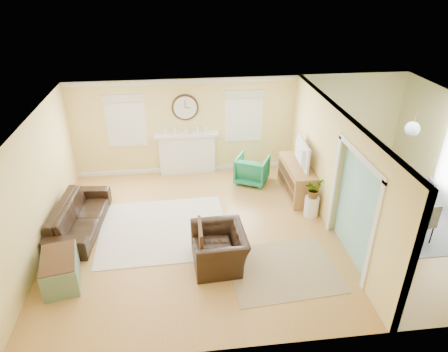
{
  "coord_description": "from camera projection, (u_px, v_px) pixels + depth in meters",
  "views": [
    {
      "loc": [
        -1.68,
        -7.05,
        5.16
      ],
      "look_at": [
        -0.8,
        0.3,
        1.2
      ],
      "focal_mm": 32.0,
      "sensor_mm": 36.0,
      "label": 1
    }
  ],
  "objects": [
    {
      "name": "fireplace",
      "position": [
        187.0,
        153.0,
        10.87
      ],
      "size": [
        1.7,
        0.3,
        1.17
      ],
      "color": "white",
      "rests_on": "ground"
    },
    {
      "name": "trunk",
      "position": [
        61.0,
        270.0,
        7.18
      ],
      "size": [
        0.78,
        1.08,
        0.56
      ],
      "color": "slate",
      "rests_on": "floor"
    },
    {
      "name": "rug_cream",
      "position": [
        164.0,
        229.0,
        8.75
      ],
      "size": [
        2.81,
        2.45,
        0.01
      ],
      "primitive_type": "cube",
      "rotation": [
        0.0,
        0.0,
        0.03
      ],
      "color": "beige",
      "rests_on": "floor"
    },
    {
      "name": "rug_grey",
      "position": [
        390.0,
        213.0,
        9.32
      ],
      "size": [
        2.6,
        3.25,
        0.01
      ],
      "primitive_type": "cube",
      "color": "slate",
      "rests_on": "floor"
    },
    {
      "name": "dining_chair_n",
      "position": [
        370.0,
        171.0,
        10.03
      ],
      "size": [
        0.5,
        0.5,
        0.93
      ],
      "color": "slate",
      "rests_on": "floor"
    },
    {
      "name": "ceiling",
      "position": [
        268.0,
        116.0,
        7.56
      ],
      "size": [
        9.0,
        6.0,
        0.02
      ],
      "primitive_type": "cube",
      "color": "white",
      "rests_on": "wall_back"
    },
    {
      "name": "dining_chair_e",
      "position": [
        421.0,
        194.0,
        9.07
      ],
      "size": [
        0.47,
        0.47,
        0.88
      ],
      "color": "slate",
      "rests_on": "floor"
    },
    {
      "name": "rug_jute",
      "position": [
        282.0,
        269.0,
        7.6
      ],
      "size": [
        2.14,
        1.8,
        0.01
      ],
      "primitive_type": "cube",
      "rotation": [
        0.0,
        0.0,
        0.07
      ],
      "color": "tan",
      "rests_on": "floor"
    },
    {
      "name": "eames_chair",
      "position": [
        219.0,
        248.0,
        7.6
      ],
      "size": [
        1.04,
        1.18,
        0.73
      ],
      "primitive_type": "imported",
      "rotation": [
        0.0,
        0.0,
        -1.52
      ],
      "color": "black",
      "rests_on": "floor"
    },
    {
      "name": "dining_chair_s",
      "position": [
        423.0,
        218.0,
        8.17
      ],
      "size": [
        0.44,
        0.44,
        0.93
      ],
      "color": "slate",
      "rests_on": "floor"
    },
    {
      "name": "wall_back",
      "position": [
        242.0,
        124.0,
        10.8
      ],
      "size": [
        9.0,
        0.02,
        2.6
      ],
      "primitive_type": "cube",
      "color": "#EBCF7A",
      "rests_on": "ground"
    },
    {
      "name": "garden_stool",
      "position": [
        311.0,
        206.0,
        9.14
      ],
      "size": [
        0.33,
        0.33,
        0.48
      ],
      "primitive_type": "cylinder",
      "color": "white",
      "rests_on": "floor"
    },
    {
      "name": "dining_table",
      "position": [
        393.0,
        202.0,
        9.18
      ],
      "size": [
        1.31,
        1.92,
        0.62
      ],
      "primitive_type": "imported",
      "rotation": [
        0.0,
        0.0,
        1.77
      ],
      "color": "#432914",
      "rests_on": "floor"
    },
    {
      "name": "wall_left",
      "position": [
        36.0,
        189.0,
        7.7
      ],
      "size": [
        0.02,
        6.0,
        2.6
      ],
      "primitive_type": "cube",
      "color": "#EBCF7A",
      "rests_on": "ground"
    },
    {
      "name": "credenza",
      "position": [
        297.0,
        179.0,
        9.95
      ],
      "size": [
        0.56,
        1.65,
        0.8
      ],
      "color": "#9F6E39",
      "rests_on": "floor"
    },
    {
      "name": "dining_chair_w",
      "position": [
        367.0,
        195.0,
        8.96
      ],
      "size": [
        0.42,
        0.42,
        0.93
      ],
      "color": "white",
      "rests_on": "floor"
    },
    {
      "name": "sofa",
      "position": [
        79.0,
        216.0,
        8.61
      ],
      "size": [
        1.05,
        2.3,
        0.65
      ],
      "primitive_type": "imported",
      "rotation": [
        0.0,
        0.0,
        1.49
      ],
      "color": "black",
      "rests_on": "floor"
    },
    {
      "name": "pendant",
      "position": [
        412.0,
        129.0,
        8.06
      ],
      "size": [
        0.3,
        0.3,
        0.55
      ],
      "color": "gold",
      "rests_on": "ceiling"
    },
    {
      "name": "green_chair",
      "position": [
        252.0,
        169.0,
        10.49
      ],
      "size": [
        1.06,
        1.07,
        0.74
      ],
      "primitive_type": "imported",
      "rotation": [
        0.0,
        0.0,
        2.68
      ],
      "color": "#11733F",
      "rests_on": "floor"
    },
    {
      "name": "potted_plant",
      "position": [
        314.0,
        189.0,
        8.92
      ],
      "size": [
        0.52,
        0.52,
        0.44
      ],
      "primitive_type": "imported",
      "rotation": [
        0.0,
        0.0,
        0.79
      ],
      "color": "#337F33",
      "rests_on": "garden_stool"
    },
    {
      "name": "window_right",
      "position": [
        244.0,
        112.0,
        10.59
      ],
      "size": [
        1.05,
        0.13,
        1.42
      ],
      "color": "white",
      "rests_on": "wall_back"
    },
    {
      "name": "wall_clock",
      "position": [
        185.0,
        107.0,
        10.35
      ],
      "size": [
        0.7,
        0.07,
        0.7
      ],
      "color": "#432914",
      "rests_on": "wall_back"
    },
    {
      "name": "window_left",
      "position": [
        125.0,
        117.0,
        10.27
      ],
      "size": [
        1.05,
        0.13,
        1.42
      ],
      "color": "white",
      "rests_on": "wall_back"
    },
    {
      "name": "partition",
      "position": [
        331.0,
        164.0,
        8.55
      ],
      "size": [
        0.17,
        6.0,
        2.6
      ],
      "color": "#EBCF7A",
      "rests_on": "ground"
    },
    {
      "name": "wall_front",
      "position": [
        309.0,
        278.0,
        5.54
      ],
      "size": [
        9.0,
        0.02,
        2.6
      ],
      "primitive_type": "cube",
      "color": "#EBCF7A",
      "rests_on": "ground"
    },
    {
      "name": "floor",
      "position": [
        262.0,
        228.0,
        8.78
      ],
      "size": [
        9.0,
        9.0,
        0.0
      ],
      "primitive_type": "plane",
      "color": "#B08248",
      "rests_on": "ground"
    },
    {
      "name": "tv",
      "position": [
        298.0,
        153.0,
        9.61
      ],
      "size": [
        0.2,
        1.1,
        0.63
      ],
      "primitive_type": "imported",
      "rotation": [
        0.0,
        0.0,
        1.52
      ],
      "color": "black",
      "rests_on": "credenza"
    }
  ]
}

